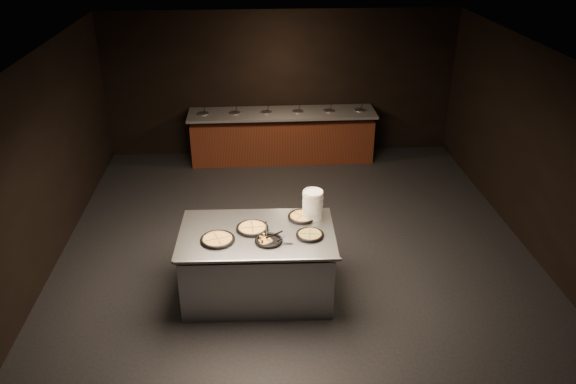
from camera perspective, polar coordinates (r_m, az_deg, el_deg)
name	(u,v)px	position (r m, az deg, el deg)	size (l,w,h in m)	color
room	(297,166)	(7.70, 0.92, 2.69)	(7.02, 8.02, 2.92)	black
salad_bar	(282,139)	(11.37, -0.59, 5.40)	(3.70, 0.83, 1.18)	#5D2D16
serving_counter	(258,265)	(7.39, -3.10, -7.40)	(2.01, 1.32, 0.95)	#B7BABE
plate_stack	(313,205)	(7.35, 2.54, -1.31)	(0.27, 0.27, 0.39)	white
pan_veggie_whole	(217,239)	(6.99, -7.18, -4.78)	(0.43, 0.43, 0.04)	black
pan_cheese_whole	(252,228)	(7.18, -3.65, -3.66)	(0.42, 0.42, 0.04)	black
pan_cheese_slices_a	(302,216)	(7.43, 1.48, -2.49)	(0.39, 0.39, 0.04)	black
pan_cheese_slices_b	(269,240)	(6.92, -1.97, -4.92)	(0.35, 0.35, 0.04)	black
pan_veggie_slices	(310,234)	(7.03, 2.24, -4.34)	(0.35, 0.35, 0.04)	black
server_left	(266,228)	(7.07, -2.21, -3.68)	(0.09, 0.30, 0.14)	#B7BABE
server_right	(278,236)	(6.87, -1.00, -4.54)	(0.34, 0.11, 0.16)	#B7BABE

